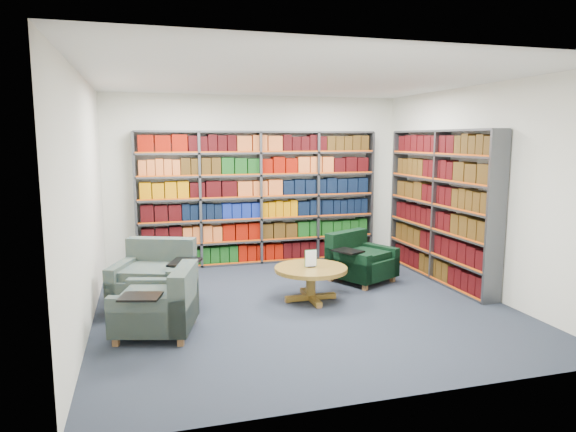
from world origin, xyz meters
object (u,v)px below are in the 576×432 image
object	(u,v)px
chair_teal_left	(156,279)
coffee_table	(311,274)
chair_green_right	(358,261)
chair_teal_front	(163,307)

from	to	relation	value
chair_teal_left	coffee_table	bearing A→B (deg)	-11.05
chair_green_right	coffee_table	size ratio (longest dim) A/B	1.12
chair_teal_left	chair_teal_front	size ratio (longest dim) A/B	1.13
chair_green_right	chair_teal_front	xyz separation A→B (m)	(-2.87, -1.38, 0.01)
chair_teal_left	chair_teal_front	world-z (taller)	chair_teal_left
chair_teal_left	chair_teal_front	bearing A→B (deg)	-87.75
chair_teal_front	coffee_table	world-z (taller)	chair_teal_front
chair_teal_front	chair_green_right	bearing A→B (deg)	25.71
coffee_table	chair_teal_left	bearing A→B (deg)	168.95
chair_green_right	coffee_table	distance (m)	1.21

